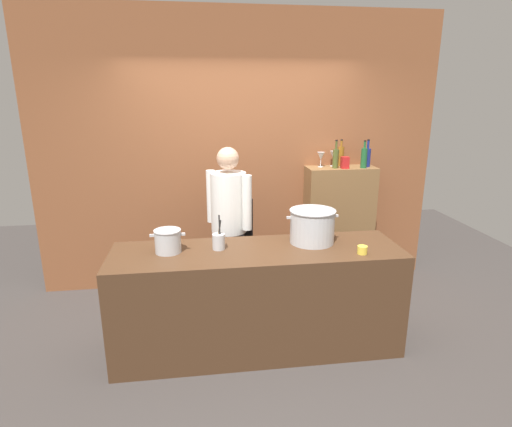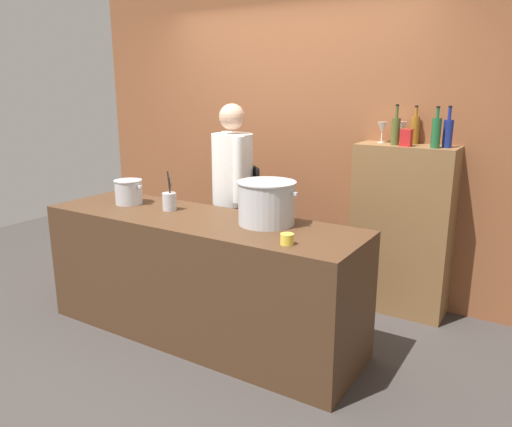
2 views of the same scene
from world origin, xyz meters
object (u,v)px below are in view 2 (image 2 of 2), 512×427
Objects in this scene: utensil_crock at (169,201)px; butter_jar at (287,239)px; wine_bottle_amber at (415,129)px; wine_bottle_olive at (396,130)px; wine_glass_wide at (402,128)px; spice_tin_red at (406,138)px; stockpot_large at (267,203)px; wine_bottle_green at (436,132)px; chef at (233,189)px; wine_glass_short at (382,128)px; stockpot_small at (129,192)px; wine_bottle_cobalt at (448,133)px.

butter_jar is at bearing -13.05° from utensil_crock.
wine_bottle_amber is (0.30, 1.49, 0.54)m from butter_jar.
wine_bottle_olive is 1.80× the size of wine_glass_wide.
spice_tin_red is (0.29, 1.32, 0.49)m from butter_jar.
wine_glass_wide is (0.21, 1.48, 0.55)m from butter_jar.
stockpot_large is 1.36m from wine_bottle_green.
chef is 3.68× the size of stockpot_large.
spice_tin_red is (1.42, 1.05, 0.45)m from utensil_crock.
wine_glass_wide is 0.19m from spice_tin_red.
wine_glass_short is at bearing 44.71° from utensil_crock.
wine_bottle_green reaches higher than wine_glass_short.
stockpot_small is at bearing -176.74° from stockpot_large.
wine_glass_short is at bearing 150.65° from spice_tin_red.
butter_jar is at bearing -98.05° from wine_glass_wide.
wine_glass_wide is (0.54, 1.16, 0.44)m from stockpot_large.
wine_bottle_olive reaches higher than spice_tin_red.
utensil_crock is 1.83m from spice_tin_red.
wine_glass_wide is (0.01, 0.13, 0.01)m from wine_bottle_olive.
wine_bottle_cobalt is at bearing -119.74° from chef.
wine_bottle_green is at bearing -16.61° from wine_glass_short.
wine_bottle_cobalt reaches higher than wine_glass_wide.
chef is 20.72× the size of butter_jar.
wine_bottle_cobalt is at bearing 5.30° from wine_bottle_olive.
wine_bottle_cobalt is (1.70, 1.12, 0.50)m from utensil_crock.
utensil_crock reaches higher than stockpot_small.
wine_bottle_olive is 0.13m from wine_glass_wide.
wine_bottle_amber is 0.97× the size of wine_bottle_cobalt.
stockpot_large is 5.62× the size of butter_jar.
butter_jar is 1.47m from wine_bottle_olive.
utensil_crock is 1.01× the size of wine_bottle_amber.
stockpot_large is 0.47m from butter_jar.
wine_bottle_cobalt is 2.38× the size of spice_tin_red.
stockpot_small is (-0.54, -0.65, 0.03)m from chef.
chef is 1.43m from spice_tin_red.
utensil_crock is at bearing -137.86° from wine_glass_wide.
spice_tin_red is at bearing -166.15° from wine_bottle_cobalt.
spice_tin_red reaches higher than butter_jar.
chef is at bearing 78.01° from utensil_crock.
wine_bottle_cobalt is at bearing 46.13° from wine_bottle_green.
stockpot_large is 1.60× the size of stockpot_small.
spice_tin_red is (-0.21, 0.00, -0.05)m from wine_bottle_green.
wine_bottle_green is at bearing -6.75° from wine_bottle_olive.
wine_bottle_cobalt is at bearing -6.83° from wine_glass_short.
wine_glass_short is (1.06, 0.54, 0.51)m from chef.
stockpot_small is 2.16m from spice_tin_red.
wine_bottle_cobalt is 0.51m from wine_glass_short.
wine_bottle_olive is at bearing -126.78° from wine_bottle_amber.
chef is 13.14× the size of spice_tin_red.
stockpot_small is at bearing -178.38° from utensil_crock.
chef is 0.85m from stockpot_small.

